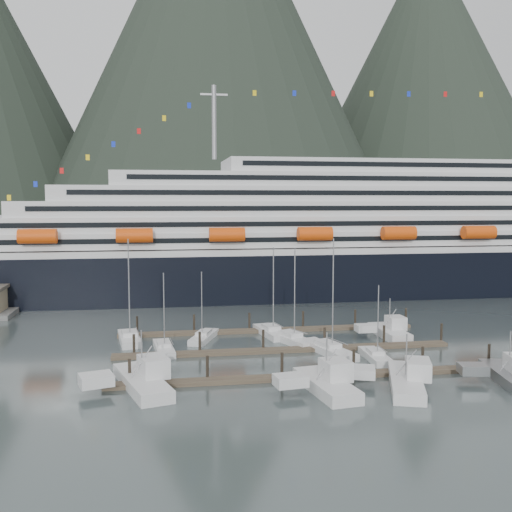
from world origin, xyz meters
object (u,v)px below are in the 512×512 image
(sailboat_e, at_px, (204,337))
(trawler_c, at_px, (404,380))
(sailboat_d, at_px, (328,350))
(sailboat_h, at_px, (375,357))
(trawler_a, at_px, (141,380))
(trawler_e, at_px, (389,331))
(sailboat_a, at_px, (129,339))
(trawler_b, at_px, (325,383))
(sailboat_f, at_px, (271,333))
(cruise_ship, at_px, (385,240))
(sailboat_c, at_px, (291,340))
(sailboat_b, at_px, (164,349))
(trawler_d, at_px, (508,374))

(sailboat_e, xyz_separation_m, trawler_c, (20.87, -26.93, 0.48))
(sailboat_d, bearing_deg, sailboat_h, -146.08)
(trawler_a, distance_m, trawler_c, 30.03)
(trawler_e, bearing_deg, sailboat_h, 150.32)
(sailboat_a, bearing_deg, trawler_b, -147.73)
(sailboat_d, height_order, sailboat_f, sailboat_d)
(cruise_ship, relative_size, sailboat_c, 14.22)
(sailboat_b, bearing_deg, cruise_ship, -51.85)
(cruise_ship, relative_size, trawler_a, 15.09)
(cruise_ship, xyz_separation_m, sailboat_f, (-35.14, -41.62, -11.60))
(trawler_c, bearing_deg, trawler_e, 1.55)
(trawler_d, bearing_deg, sailboat_e, 61.67)
(trawler_a, bearing_deg, trawler_c, -114.32)
(cruise_ship, height_order, sailboat_h, cruise_ship)
(sailboat_d, height_order, sailboat_e, sailboat_d)
(trawler_d, bearing_deg, cruise_ship, 0.45)
(sailboat_c, relative_size, trawler_e, 1.44)
(sailboat_b, bearing_deg, sailboat_f, -71.04)
(sailboat_d, height_order, trawler_c, sailboat_d)
(sailboat_a, xyz_separation_m, sailboat_b, (5.06, -6.71, -0.06))
(sailboat_a, bearing_deg, trawler_c, -137.79)
(sailboat_f, height_order, trawler_d, sailboat_f)
(sailboat_c, relative_size, trawler_c, 1.08)
(cruise_ship, height_order, sailboat_b, cruise_ship)
(sailboat_a, bearing_deg, sailboat_d, -119.27)
(cruise_ship, distance_m, sailboat_f, 55.69)
(trawler_c, bearing_deg, trawler_a, 101.10)
(sailboat_f, xyz_separation_m, trawler_d, (22.98, -28.30, 0.42))
(cruise_ship, xyz_separation_m, trawler_e, (-17.08, -45.31, -11.18))
(sailboat_a, height_order, trawler_b, sailboat_a)
(trawler_b, distance_m, trawler_c, 9.36)
(cruise_ship, bearing_deg, sailboat_c, -125.34)
(trawler_a, xyz_separation_m, trawler_b, (20.35, -4.42, -0.00))
(trawler_a, relative_size, trawler_d, 1.20)
(cruise_ship, xyz_separation_m, sailboat_a, (-57.02, -42.48, -11.58))
(sailboat_a, xyz_separation_m, sailboat_f, (21.89, 0.86, -0.02))
(sailboat_c, distance_m, sailboat_d, 7.93)
(sailboat_f, relative_size, trawler_a, 1.05)
(sailboat_b, height_order, trawler_d, sailboat_b)
(trawler_c, height_order, trawler_d, trawler_c)
(sailboat_a, relative_size, sailboat_c, 1.09)
(trawler_a, relative_size, trawler_c, 1.02)
(sailboat_c, height_order, sailboat_f, sailboat_c)
(sailboat_e, relative_size, trawler_a, 0.79)
(trawler_b, height_order, trawler_e, trawler_b)
(trawler_b, bearing_deg, trawler_c, -97.72)
(trawler_b, bearing_deg, trawler_e, -43.21)
(sailboat_b, height_order, trawler_c, sailboat_b)
(trawler_d, xyz_separation_m, trawler_e, (-4.93, 24.60, -0.00))
(trawler_c, bearing_deg, sailboat_a, 68.87)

